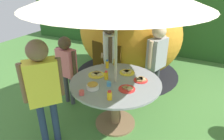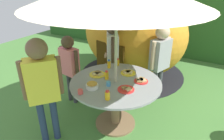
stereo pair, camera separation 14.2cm
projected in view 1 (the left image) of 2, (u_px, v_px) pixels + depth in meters
ground_plane at (115, 124)px, 2.97m from camera, size 10.00×10.00×0.02m
hedge_backdrop at (171, 19)px, 5.41m from camera, size 9.00×0.70×1.82m
garden_table at (115, 93)px, 2.75m from camera, size 1.21×1.21×0.70m
wooden_chair at (114, 57)px, 3.85m from camera, size 0.64×0.65×0.99m
dome_tent at (128, 34)px, 4.14m from camera, size 2.50×2.50×1.78m
child_in_grey_shirt at (157, 53)px, 3.24m from camera, size 0.28×0.42×1.31m
child_in_white_shirt at (109, 48)px, 3.43m from camera, size 0.34×0.39×1.32m
child_in_pink_shirt at (67, 63)px, 3.14m from camera, size 0.39×0.21×1.16m
child_in_yellow_shirt at (42, 82)px, 2.26m from camera, size 0.38×0.40×1.38m
snack_bowl at (93, 86)px, 2.48m from camera, size 0.16×0.16×0.08m
plate_mid_left at (127, 89)px, 2.47m from camera, size 0.21×0.21×0.03m
plate_near_left at (141, 80)px, 2.68m from camera, size 0.19×0.19×0.03m
plate_far_right at (127, 72)px, 2.89m from camera, size 0.22×0.22×0.03m
plate_center_front at (96, 74)px, 2.82m from camera, size 0.23×0.23×0.03m
juice_bottle_near_right at (106, 75)px, 2.70m from camera, size 0.05×0.05×0.12m
juice_bottle_far_left at (115, 62)px, 3.13m from camera, size 0.06×0.06×0.11m
juice_bottle_center_back at (107, 64)px, 3.02m from camera, size 0.05×0.05×0.13m
juice_bottle_mid_right at (110, 95)px, 2.25m from camera, size 0.06×0.06×0.11m
cup_near at (109, 84)px, 2.54m from camera, size 0.06×0.06×0.06m
cup_far at (82, 93)px, 2.36m from camera, size 0.06×0.06×0.06m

